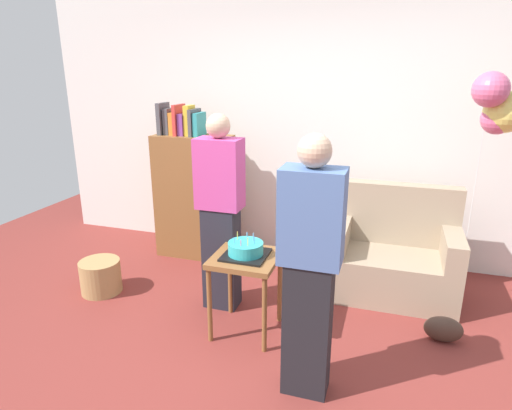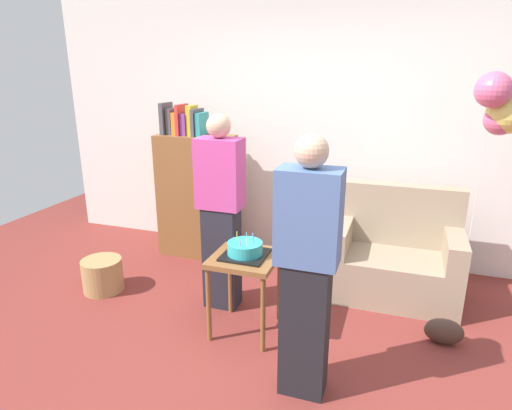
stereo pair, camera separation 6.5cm
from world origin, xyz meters
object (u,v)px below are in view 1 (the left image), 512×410
object	(u,v)px
birthday_cake	(246,250)
balloon_bunch	(499,107)
couch	(392,256)
person_holding_cake	(310,270)
side_table	(246,268)
person_blowing_candles	(220,213)
wicker_basket	(101,276)
bookshelf	(194,193)
handbag	(443,329)

from	to	relation	value
birthday_cake	balloon_bunch	world-z (taller)	balloon_bunch
couch	person_holding_cake	bearing A→B (deg)	-107.72
couch	side_table	bearing A→B (deg)	-136.31
couch	side_table	distance (m)	1.46
side_table	person_blowing_candles	distance (m)	0.54
wicker_basket	person_blowing_candles	bearing A→B (deg)	6.32
couch	wicker_basket	xyz separation A→B (m)	(-2.50, -0.82, -0.19)
balloon_bunch	person_blowing_candles	bearing A→B (deg)	-162.24
bookshelf	person_blowing_candles	world-z (taller)	person_blowing_candles
birthday_cake	person_blowing_candles	world-z (taller)	person_blowing_candles
couch	person_blowing_candles	world-z (taller)	person_blowing_candles
side_table	birthday_cake	world-z (taller)	birthday_cake
side_table	wicker_basket	bearing A→B (deg)	172.95
handbag	person_blowing_candles	bearing A→B (deg)	-179.73
wicker_basket	balloon_bunch	xyz separation A→B (m)	(3.16, 0.77, 1.52)
couch	person_holding_cake	distance (m)	1.64
person_holding_cake	balloon_bunch	xyz separation A→B (m)	(1.13, 1.45, 0.84)
bookshelf	handbag	world-z (taller)	bookshelf
bookshelf	side_table	xyz separation A→B (m)	(1.00, -1.22, -0.16)
person_blowing_candles	wicker_basket	distance (m)	1.33
bookshelf	wicker_basket	xyz separation A→B (m)	(-0.46, -1.04, -0.54)
person_holding_cake	wicker_basket	bearing A→B (deg)	-32.46
birthday_cake	balloon_bunch	xyz separation A→B (m)	(1.70, 0.95, 0.99)
person_blowing_candles	person_holding_cake	bearing A→B (deg)	-63.56
couch	person_blowing_candles	bearing A→B (deg)	-153.14
balloon_bunch	couch	bearing A→B (deg)	176.05
birthday_cake	handbag	bearing A→B (deg)	12.29
birthday_cake	wicker_basket	distance (m)	1.56
wicker_basket	handbag	xyz separation A→B (m)	(2.90, 0.13, -0.05)
person_blowing_candles	couch	bearing A→B (deg)	5.25
couch	birthday_cake	distance (m)	1.49
bookshelf	person_holding_cake	xyz separation A→B (m)	(1.57, -1.72, 0.14)
couch	birthday_cake	world-z (taller)	couch
couch	side_table	xyz separation A→B (m)	(-1.05, -1.00, 0.19)
birthday_cake	person_holding_cake	world-z (taller)	person_holding_cake
bookshelf	birthday_cake	world-z (taller)	bookshelf
side_table	handbag	bearing A→B (deg)	12.29
person_holding_cake	handbag	distance (m)	1.40
birthday_cake	handbag	size ratio (longest dim) A/B	1.14
couch	handbag	distance (m)	0.83
person_holding_cake	birthday_cake	bearing A→B (deg)	-55.02
wicker_basket	bookshelf	bearing A→B (deg)	66.10
couch	birthday_cake	bearing A→B (deg)	-136.31
side_table	person_blowing_candles	xyz separation A→B (m)	(-0.32, 0.31, 0.30)
side_table	balloon_bunch	bearing A→B (deg)	29.31
bookshelf	birthday_cake	bearing A→B (deg)	-50.81
wicker_basket	handbag	bearing A→B (deg)	2.65
person_holding_cake	couch	bearing A→B (deg)	-121.79
side_table	birthday_cake	xyz separation A→B (m)	(-0.00, 0.00, 0.15)
couch	person_holding_cake	world-z (taller)	person_holding_cake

